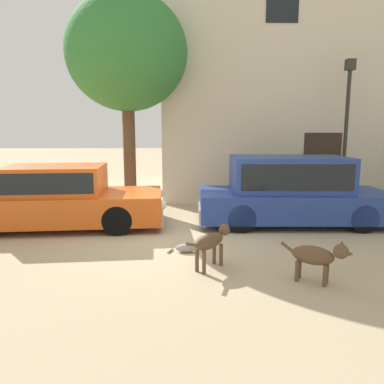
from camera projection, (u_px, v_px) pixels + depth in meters
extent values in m
plane|color=tan|center=(165.00, 237.00, 7.46)|extent=(80.00, 80.00, 0.00)
cube|color=#D15619|center=(58.00, 207.00, 8.19)|extent=(4.74, 2.16, 0.63)
cube|color=#D15619|center=(55.00, 179.00, 8.09)|extent=(2.23, 1.73, 0.61)
cube|color=black|center=(55.00, 179.00, 8.08)|extent=(2.07, 1.74, 0.43)
cube|color=#999BA0|center=(160.00, 213.00, 8.45)|extent=(0.25, 1.80, 0.20)
sphere|color=silver|center=(161.00, 193.00, 9.12)|extent=(0.20, 0.20, 0.20)
sphere|color=silver|center=(162.00, 205.00, 7.67)|extent=(0.20, 0.20, 0.20)
cylinder|color=black|center=(124.00, 205.00, 9.15)|extent=(0.64, 0.25, 0.63)
cylinder|color=black|center=(117.00, 220.00, 7.55)|extent=(0.64, 0.25, 0.63)
cylinder|color=black|center=(9.00, 207.00, 8.88)|extent=(0.64, 0.25, 0.63)
cube|color=navy|center=(293.00, 204.00, 8.48)|extent=(4.37, 1.89, 0.62)
cube|color=navy|center=(289.00, 174.00, 8.36)|extent=(2.64, 1.59, 0.80)
cube|color=black|center=(289.00, 173.00, 8.36)|extent=(2.43, 1.61, 0.56)
cube|color=#999BA0|center=(384.00, 213.00, 8.50)|extent=(0.17, 1.73, 0.20)
cube|color=#999BA0|center=(201.00, 212.00, 8.52)|extent=(0.17, 1.73, 0.20)
sphere|color=silver|center=(372.00, 193.00, 9.14)|extent=(0.20, 0.20, 0.20)
cube|color=red|center=(201.00, 192.00, 9.22)|extent=(0.05, 0.18, 0.18)
cube|color=red|center=(202.00, 204.00, 7.72)|extent=(0.05, 0.18, 0.18)
cylinder|color=black|center=(335.00, 204.00, 9.27)|extent=(0.62, 0.22, 0.62)
cylinder|color=black|center=(363.00, 219.00, 7.73)|extent=(0.62, 0.22, 0.62)
cylinder|color=black|center=(234.00, 204.00, 9.28)|extent=(0.62, 0.22, 0.62)
cylinder|color=black|center=(242.00, 218.00, 7.74)|extent=(0.62, 0.22, 0.62)
cube|color=beige|center=(346.00, 76.00, 13.53)|extent=(13.39, 6.68, 8.35)
cube|color=#38281E|center=(321.00, 169.00, 10.70)|extent=(1.10, 0.02, 2.10)
cube|color=black|center=(283.00, 1.00, 9.91)|extent=(0.90, 0.02, 1.10)
cylinder|color=brown|center=(214.00, 253.00, 5.92)|extent=(0.06, 0.06, 0.36)
cylinder|color=brown|center=(221.00, 255.00, 5.83)|extent=(0.06, 0.06, 0.36)
cylinder|color=brown|center=(197.00, 260.00, 5.59)|extent=(0.06, 0.06, 0.36)
cylinder|color=brown|center=(204.00, 262.00, 5.50)|extent=(0.06, 0.06, 0.36)
ellipsoid|color=brown|center=(209.00, 241.00, 5.67)|extent=(0.59, 0.63, 0.24)
sphere|color=brown|center=(224.00, 230.00, 5.96)|extent=(0.19, 0.19, 0.19)
cone|color=brown|center=(228.00, 229.00, 6.03)|extent=(0.14, 0.14, 0.10)
cone|color=brown|center=(222.00, 224.00, 5.98)|extent=(0.09, 0.09, 0.08)
cone|color=brown|center=(227.00, 225.00, 5.91)|extent=(0.09, 0.09, 0.08)
cylinder|color=brown|center=(192.00, 245.00, 5.34)|extent=(0.20, 0.21, 0.12)
cylinder|color=brown|center=(327.00, 273.00, 5.17)|extent=(0.06, 0.06, 0.31)
cylinder|color=brown|center=(325.00, 276.00, 5.05)|extent=(0.06, 0.06, 0.31)
cylinder|color=brown|center=(299.00, 268.00, 5.35)|extent=(0.06, 0.06, 0.31)
cylinder|color=brown|center=(297.00, 271.00, 5.23)|extent=(0.06, 0.06, 0.31)
ellipsoid|color=brown|center=(313.00, 255.00, 5.16)|extent=(0.60, 0.46, 0.28)
sphere|color=brown|center=(341.00, 251.00, 4.96)|extent=(0.21, 0.21, 0.21)
cone|color=brown|center=(349.00, 254.00, 4.91)|extent=(0.16, 0.16, 0.11)
cone|color=brown|center=(342.00, 244.00, 5.00)|extent=(0.10, 0.10, 0.09)
cone|color=brown|center=(341.00, 246.00, 4.89)|extent=(0.10, 0.10, 0.09)
cylinder|color=brown|center=(287.00, 247.00, 5.33)|extent=(0.20, 0.14, 0.15)
ellipsoid|color=gray|center=(186.00, 248.00, 6.50)|extent=(0.38, 0.17, 0.15)
sphere|color=gray|center=(198.00, 247.00, 6.50)|extent=(0.11, 0.11, 0.11)
cone|color=gray|center=(198.00, 244.00, 6.52)|extent=(0.04, 0.04, 0.04)
cone|color=gray|center=(198.00, 245.00, 6.46)|extent=(0.04, 0.04, 0.04)
cylinder|color=gray|center=(170.00, 251.00, 6.53)|extent=(0.11, 0.22, 0.04)
cylinder|color=#2D2B28|center=(345.00, 142.00, 9.87)|extent=(0.10, 0.10, 3.73)
cube|color=#2D2B28|center=(350.00, 65.00, 9.54)|extent=(0.22, 0.22, 0.28)
sphere|color=silver|center=(350.00, 65.00, 9.54)|extent=(0.18, 0.18, 0.18)
cylinder|color=brown|center=(130.00, 155.00, 9.97)|extent=(0.33, 0.33, 2.98)
ellipsoid|color=#337A38|center=(127.00, 52.00, 9.52)|extent=(3.19, 2.87, 3.03)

